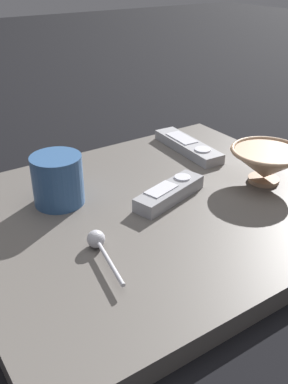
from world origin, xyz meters
The scene contains 7 objects.
ground_plane centered at (0.00, 0.00, 0.00)m, with size 6.00×6.00×0.00m, color black.
table centered at (0.00, 0.00, 0.02)m, with size 0.66×0.55×0.03m.
cereal_bowl centered at (0.22, -0.05, 0.07)m, with size 0.14×0.14×0.07m.
coffee_mug centered at (-0.14, 0.10, 0.08)m, with size 0.09×0.11×0.09m.
teaspoon centered at (-0.15, -0.06, 0.05)m, with size 0.04×0.12×0.03m.
tv_remote_near centered at (0.03, 0.00, 0.05)m, with size 0.16×0.08×0.03m.
tv_remote_far centered at (0.19, 0.15, 0.05)m, with size 0.06×0.20×0.02m.
Camera 1 is at (-0.38, -0.53, 0.42)m, focal length 40.55 mm.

